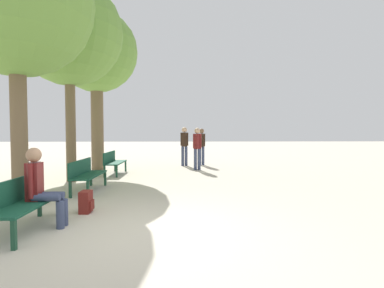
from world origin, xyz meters
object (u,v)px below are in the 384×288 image
object	(u,v)px
tree_row_1	(69,33)
tree_row_2	(96,53)
bench_row_1	(86,173)
bench_row_2	(113,161)
person_seated	(42,185)
bench_row_0	(23,200)
pedestrian_near	(184,144)
pedestrian_far	(197,146)
tree_row_0	(16,1)
backpack	(86,202)
pedestrian_mid	(202,144)

from	to	relation	value
tree_row_1	tree_row_2	bearing A→B (deg)	90.00
bench_row_1	tree_row_2	bearing A→B (deg)	101.96
bench_row_2	person_seated	bearing A→B (deg)	-87.80
bench_row_0	bench_row_2	xyz separation A→B (m)	(0.00, 6.26, 0.00)
bench_row_0	pedestrian_near	bearing A→B (deg)	73.31
bench_row_1	person_seated	size ratio (longest dim) A/B	1.28
person_seated	bench_row_1	bearing A→B (deg)	94.50
bench_row_1	pedestrian_near	distance (m)	6.28
pedestrian_near	pedestrian_far	distance (m)	1.59
bench_row_1	tree_row_1	world-z (taller)	tree_row_1
bench_row_2	tree_row_0	distance (m)	6.01
bench_row_0	backpack	bearing A→B (deg)	56.88
person_seated	pedestrian_near	distance (m)	8.98
tree_row_1	pedestrian_far	bearing A→B (deg)	32.15
person_seated	backpack	world-z (taller)	person_seated
pedestrian_far	bench_row_2	bearing A→B (deg)	-161.68
bench_row_0	tree_row_0	size ratio (longest dim) A/B	0.28
bench_row_2	pedestrian_mid	size ratio (longest dim) A/B	0.99
pedestrian_mid	bench_row_2	bearing A→B (deg)	-140.70
bench_row_1	person_seated	xyz separation A→B (m)	(0.23, -2.97, 0.21)
tree_row_0	pedestrian_near	xyz separation A→B (m)	(3.60, 7.07, -3.32)
person_seated	pedestrian_mid	world-z (taller)	pedestrian_mid
bench_row_0	person_seated	size ratio (longest dim) A/B	1.28
pedestrian_far	person_seated	bearing A→B (deg)	-112.21
bench_row_1	person_seated	distance (m)	2.99
tree_row_1	pedestrian_far	distance (m)	6.07
bench_row_0	bench_row_1	xyz separation A→B (m)	(0.00, 3.13, 0.00)
tree_row_2	person_seated	bearing A→B (deg)	-80.96
bench_row_1	pedestrian_near	size ratio (longest dim) A/B	0.96
bench_row_1	bench_row_2	world-z (taller)	same
pedestrian_near	tree_row_1	bearing A→B (deg)	-131.36
tree_row_1	pedestrian_mid	xyz separation A→B (m)	(4.40, 4.36, -3.65)
pedestrian_mid	person_seated	bearing A→B (deg)	-109.77
pedestrian_mid	pedestrian_far	size ratio (longest dim) A/B	0.99
tree_row_0	person_seated	xyz separation A→B (m)	(1.19, -1.59, -3.64)
tree_row_0	person_seated	bearing A→B (deg)	-53.03
pedestrian_mid	bench_row_0	bearing A→B (deg)	-110.76
tree_row_1	person_seated	distance (m)	6.14
bench_row_0	backpack	xyz separation A→B (m)	(0.67, 1.03, -0.28)
bench_row_2	person_seated	world-z (taller)	person_seated
bench_row_1	tree_row_0	bearing A→B (deg)	-124.66
tree_row_1	bench_row_1	bearing A→B (deg)	-58.86
tree_row_1	person_seated	xyz separation A→B (m)	(1.19, -4.56, -3.93)
pedestrian_far	backpack	bearing A→B (deg)	-111.57
bench_row_0	pedestrian_mid	bearing A→B (deg)	69.24
tree_row_0	pedestrian_far	size ratio (longest dim) A/B	3.47
bench_row_2	pedestrian_far	distance (m)	3.36
tree_row_0	pedestrian_mid	size ratio (longest dim) A/B	3.49
pedestrian_mid	tree_row_1	bearing A→B (deg)	-135.28
tree_row_0	tree_row_2	size ratio (longest dim) A/B	0.92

